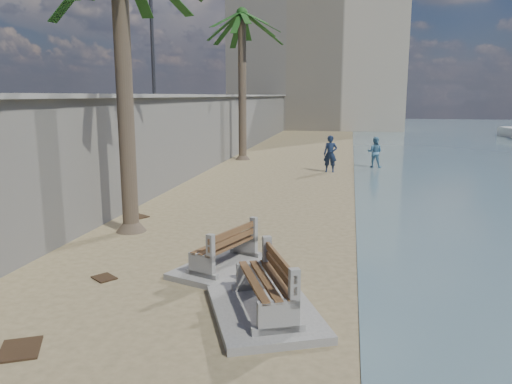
{
  "coord_description": "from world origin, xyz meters",
  "views": [
    {
      "loc": [
        1.75,
        -4.96,
        3.57
      ],
      "look_at": [
        -0.5,
        7.0,
        1.2
      ],
      "focal_mm": 35.0,
      "sensor_mm": 36.0,
      "label": 1
    }
  ],
  "objects": [
    {
      "name": "seawall",
      "position": [
        -5.2,
        20.0,
        1.75
      ],
      "size": [
        0.45,
        70.0,
        3.5
      ],
      "primitive_type": "cube",
      "color": "gray",
      "rests_on": "ground_plane"
    },
    {
      "name": "wall_cap",
      "position": [
        -5.2,
        20.0,
        3.55
      ],
      "size": [
        0.8,
        70.0,
        0.12
      ],
      "primitive_type": "cube",
      "color": "gray",
      "rests_on": "seawall"
    },
    {
      "name": "end_building",
      "position": [
        -2.0,
        52.0,
        7.0
      ],
      "size": [
        18.0,
        12.0,
        14.0
      ],
      "primitive_type": "cube",
      "color": "#B7AA93",
      "rests_on": "ground_plane"
    },
    {
      "name": "bench_near",
      "position": [
        -0.7,
        4.59,
        0.39
      ],
      "size": [
        2.13,
        2.53,
        0.9
      ],
      "color": "gray",
      "rests_on": "ground_plane"
    },
    {
      "name": "bench_far",
      "position": [
        0.48,
        2.59,
        0.43
      ],
      "size": [
        2.42,
        2.82,
        0.99
      ],
      "color": "gray",
      "rests_on": "ground_plane"
    },
    {
      "name": "palm_back",
      "position": [
        -4.16,
        22.4,
        7.76
      ],
      "size": [
        5.0,
        5.0,
        8.79
      ],
      "color": "brown",
      "rests_on": "ground_plane"
    },
    {
      "name": "streetlight",
      "position": [
        -5.1,
        12.0,
        6.64
      ],
      "size": [
        0.28,
        0.28,
        5.12
      ],
      "color": "#2D2D33",
      "rests_on": "wall_cap"
    },
    {
      "name": "person_a",
      "position": [
        0.88,
        18.56,
        0.99
      ],
      "size": [
        0.74,
        0.52,
        1.98
      ],
      "primitive_type": "imported",
      "rotation": [
        0.0,
        0.0,
        -0.05
      ],
      "color": "#15203A",
      "rests_on": "ground_plane"
    },
    {
      "name": "person_b",
      "position": [
        3.0,
        20.55,
        0.85
      ],
      "size": [
        0.92,
        0.77,
        1.7
      ],
      "primitive_type": "imported",
      "rotation": [
        0.0,
        0.0,
        2.96
      ],
      "color": "teal",
      "rests_on": "ground_plane"
    },
    {
      "name": "debris_b",
      "position": [
        -2.76,
        0.83,
        0.01
      ],
      "size": [
        0.78,
        0.84,
        0.03
      ],
      "primitive_type": "cube",
      "rotation": [
        0.0,
        0.0,
        2.04
      ],
      "color": "#382616",
      "rests_on": "ground_plane"
    },
    {
      "name": "debris_c",
      "position": [
        -4.43,
        8.57,
        0.01
      ],
      "size": [
        0.82,
        0.77,
        0.03
      ],
      "primitive_type": "cube",
      "rotation": [
        0.0,
        0.0,
        5.74
      ],
      "color": "#382616",
      "rests_on": "ground_plane"
    },
    {
      "name": "debris_d",
      "position": [
        -2.94,
        3.68,
        0.01
      ],
      "size": [
        0.57,
        0.55,
        0.03
      ],
      "primitive_type": "cube",
      "rotation": [
        0.0,
        0.0,
        5.65
      ],
      "color": "#382616",
      "rests_on": "ground_plane"
    }
  ]
}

